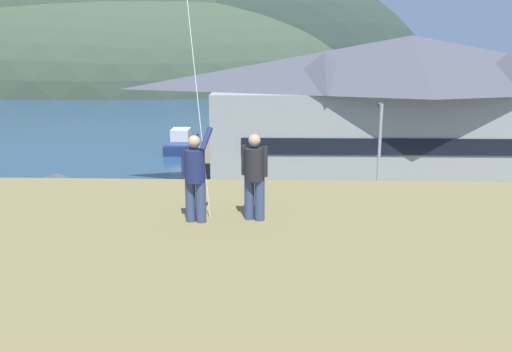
{
  "coord_description": "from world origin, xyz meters",
  "views": [
    {
      "loc": [
        -0.02,
        -19.0,
        10.96
      ],
      "look_at": [
        -1.02,
        9.0,
        4.06
      ],
      "focal_mm": 39.74,
      "sensor_mm": 36.0,
      "label": 1
    }
  ],
  "objects_px": {
    "parked_car_front_row_end": "(342,316)",
    "wharf_dock": "(215,151)",
    "moored_boat_wharfside": "(182,142)",
    "parked_car_lone_by_shed": "(346,244)",
    "parked_car_back_row_left": "(248,247)",
    "parking_light_pole": "(378,164)",
    "storage_shed_near_lot": "(61,228)",
    "storage_shed_waterside": "(293,160)",
    "person_companion": "(254,174)",
    "parked_car_mid_row_far": "(172,298)",
    "person_kite_flyer": "(195,175)",
    "harbor_lodge": "(408,111)"
  },
  "relations": [
    {
      "from": "storage_shed_waterside",
      "to": "person_companion",
      "type": "height_order",
      "value": "person_companion"
    },
    {
      "from": "moored_boat_wharfside",
      "to": "storage_shed_near_lot",
      "type": "bearing_deg",
      "value": -90.22
    },
    {
      "from": "parked_car_mid_row_far",
      "to": "person_kite_flyer",
      "type": "xyz_separation_m",
      "value": [
        2.43,
        -9.43,
        7.26
      ]
    },
    {
      "from": "parked_car_mid_row_far",
      "to": "person_kite_flyer",
      "type": "bearing_deg",
      "value": -75.53
    },
    {
      "from": "harbor_lodge",
      "to": "parked_car_mid_row_far",
      "type": "xyz_separation_m",
      "value": [
        -13.35,
        -20.34,
        -4.77
      ]
    },
    {
      "from": "moored_boat_wharfside",
      "to": "parked_car_lone_by_shed",
      "type": "relative_size",
      "value": 1.8
    },
    {
      "from": "wharf_dock",
      "to": "person_companion",
      "type": "xyz_separation_m",
      "value": [
        5.38,
        -42.24,
        7.96
      ]
    },
    {
      "from": "wharf_dock",
      "to": "parked_car_mid_row_far",
      "type": "distance_m",
      "value": 33.04
    },
    {
      "from": "harbor_lodge",
      "to": "person_companion",
      "type": "distance_m",
      "value": 31.27
    },
    {
      "from": "wharf_dock",
      "to": "person_companion",
      "type": "bearing_deg",
      "value": -82.74
    },
    {
      "from": "storage_shed_waterside",
      "to": "parking_light_pole",
      "type": "xyz_separation_m",
      "value": [
        4.18,
        -10.76,
        2.16
      ]
    },
    {
      "from": "parked_car_front_row_end",
      "to": "person_kite_flyer",
      "type": "relative_size",
      "value": 2.34
    },
    {
      "from": "harbor_lodge",
      "to": "storage_shed_waterside",
      "type": "height_order",
      "value": "harbor_lodge"
    },
    {
      "from": "storage_shed_waterside",
      "to": "parked_car_front_row_end",
      "type": "relative_size",
      "value": 1.27
    },
    {
      "from": "parked_car_back_row_left",
      "to": "parking_light_pole",
      "type": "bearing_deg",
      "value": 29.52
    },
    {
      "from": "person_kite_flyer",
      "to": "person_companion",
      "type": "distance_m",
      "value": 1.17
    },
    {
      "from": "wharf_dock",
      "to": "parked_car_lone_by_shed",
      "type": "xyz_separation_m",
      "value": [
        9.28,
        -26.8,
        0.71
      ]
    },
    {
      "from": "parked_car_back_row_left",
      "to": "parked_car_front_row_end",
      "type": "bearing_deg",
      "value": -61.28
    },
    {
      "from": "storage_shed_near_lot",
      "to": "parked_car_lone_by_shed",
      "type": "bearing_deg",
      "value": 12.06
    },
    {
      "from": "wharf_dock",
      "to": "moored_boat_wharfside",
      "type": "distance_m",
      "value": 4.26
    },
    {
      "from": "storage_shed_waterside",
      "to": "parked_car_back_row_left",
      "type": "xyz_separation_m",
      "value": [
        -2.57,
        -14.59,
        -1.16
      ]
    },
    {
      "from": "parked_car_back_row_left",
      "to": "person_kite_flyer",
      "type": "xyz_separation_m",
      "value": [
        -0.28,
        -15.03,
        7.26
      ]
    },
    {
      "from": "wharf_dock",
      "to": "storage_shed_near_lot",
      "type": "bearing_deg",
      "value": -97.16
    },
    {
      "from": "storage_shed_waterside",
      "to": "parked_car_mid_row_far",
      "type": "height_order",
      "value": "storage_shed_waterside"
    },
    {
      "from": "storage_shed_waterside",
      "to": "parked_car_mid_row_far",
      "type": "bearing_deg",
      "value": -104.67
    },
    {
      "from": "storage_shed_near_lot",
      "to": "parked_car_front_row_end",
      "type": "height_order",
      "value": "storage_shed_near_lot"
    },
    {
      "from": "parked_car_front_row_end",
      "to": "parking_light_pole",
      "type": "distance_m",
      "value": 11.57
    },
    {
      "from": "storage_shed_waterside",
      "to": "person_companion",
      "type": "xyz_separation_m",
      "value": [
        -1.7,
        -29.45,
        6.09
      ]
    },
    {
      "from": "storage_shed_waterside",
      "to": "person_kite_flyer",
      "type": "distance_m",
      "value": 30.37
    },
    {
      "from": "parked_car_front_row_end",
      "to": "wharf_dock",
      "type": "bearing_deg",
      "value": 103.56
    },
    {
      "from": "parked_car_lone_by_shed",
      "to": "parking_light_pole",
      "type": "bearing_deg",
      "value": 58.5
    },
    {
      "from": "storage_shed_near_lot",
      "to": "parked_car_lone_by_shed",
      "type": "height_order",
      "value": "storage_shed_near_lot"
    },
    {
      "from": "parked_car_front_row_end",
      "to": "parked_car_lone_by_shed",
      "type": "height_order",
      "value": "same"
    },
    {
      "from": "moored_boat_wharfside",
      "to": "person_companion",
      "type": "height_order",
      "value": "person_companion"
    },
    {
      "from": "parked_car_back_row_left",
      "to": "parking_light_pole",
      "type": "relative_size",
      "value": 0.58
    },
    {
      "from": "parked_car_mid_row_far",
      "to": "parking_light_pole",
      "type": "xyz_separation_m",
      "value": [
        9.47,
        9.43,
        3.32
      ]
    },
    {
      "from": "parked_car_front_row_end",
      "to": "parking_light_pole",
      "type": "relative_size",
      "value": 0.58
    },
    {
      "from": "storage_shed_waterside",
      "to": "person_companion",
      "type": "relative_size",
      "value": 3.16
    },
    {
      "from": "harbor_lodge",
      "to": "person_kite_flyer",
      "type": "bearing_deg",
      "value": -110.15
    },
    {
      "from": "parked_car_mid_row_far",
      "to": "person_kite_flyer",
      "type": "distance_m",
      "value": 12.15
    },
    {
      "from": "storage_shed_waterside",
      "to": "parking_light_pole",
      "type": "distance_m",
      "value": 11.75
    },
    {
      "from": "wharf_dock",
      "to": "parked_car_back_row_left",
      "type": "height_order",
      "value": "parked_car_back_row_left"
    },
    {
      "from": "moored_boat_wharfside",
      "to": "parking_light_pole",
      "type": "bearing_deg",
      "value": -60.08
    },
    {
      "from": "moored_boat_wharfside",
      "to": "parked_car_back_row_left",
      "type": "bearing_deg",
      "value": -74.71
    },
    {
      "from": "moored_boat_wharfside",
      "to": "parked_car_front_row_end",
      "type": "relative_size",
      "value": 1.8
    },
    {
      "from": "harbor_lodge",
      "to": "parked_car_front_row_end",
      "type": "relative_size",
      "value": 6.7
    },
    {
      "from": "parked_car_mid_row_far",
      "to": "person_kite_flyer",
      "type": "height_order",
      "value": "person_kite_flyer"
    },
    {
      "from": "storage_shed_waterside",
      "to": "wharf_dock",
      "type": "xyz_separation_m",
      "value": [
        -7.08,
        12.79,
        -1.87
      ]
    },
    {
      "from": "moored_boat_wharfside",
      "to": "parked_car_front_row_end",
      "type": "height_order",
      "value": "moored_boat_wharfside"
    },
    {
      "from": "parked_car_back_row_left",
      "to": "parked_car_mid_row_far",
      "type": "distance_m",
      "value": 6.22
    }
  ]
}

